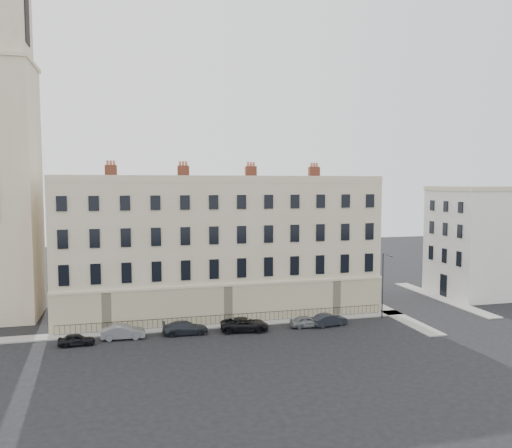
# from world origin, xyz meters

# --- Properties ---
(ground) EXTENTS (160.00, 160.00, 0.00)m
(ground) POSITION_xyz_m (0.00, 0.00, 0.00)
(ground) COLOR black
(ground) RESTS_ON ground
(terrace) EXTENTS (36.22, 12.22, 17.00)m
(terrace) POSITION_xyz_m (-5.97, 11.97, 7.50)
(terrace) COLOR #C7B594
(terrace) RESTS_ON ground
(adjacent_building) EXTENTS (10.00, 10.00, 14.00)m
(adjacent_building) POSITION_xyz_m (29.00, 11.00, 7.00)
(adjacent_building) COLOR silver
(adjacent_building) RESTS_ON ground
(pavement_terrace) EXTENTS (48.00, 2.00, 0.12)m
(pavement_terrace) POSITION_xyz_m (-10.00, 5.00, 0.06)
(pavement_terrace) COLOR gray
(pavement_terrace) RESTS_ON ground
(pavement_east_return) EXTENTS (2.00, 24.00, 0.12)m
(pavement_east_return) POSITION_xyz_m (13.00, 8.00, 0.06)
(pavement_east_return) COLOR gray
(pavement_east_return) RESTS_ON ground
(pavement_adjacent) EXTENTS (2.00, 20.00, 0.12)m
(pavement_adjacent) POSITION_xyz_m (23.00, 10.00, 0.06)
(pavement_adjacent) COLOR gray
(pavement_adjacent) RESTS_ON ground
(railings) EXTENTS (35.00, 0.04, 0.96)m
(railings) POSITION_xyz_m (-6.00, 5.40, 0.55)
(railings) COLOR black
(railings) RESTS_ON ground
(car_a) EXTENTS (3.27, 1.34, 1.11)m
(car_a) POSITION_xyz_m (-21.07, 1.88, 0.56)
(car_a) COLOR black
(car_a) RESTS_ON ground
(car_b) EXTENTS (4.22, 1.65, 1.37)m
(car_b) POSITION_xyz_m (-16.91, 2.86, 0.68)
(car_b) COLOR slate
(car_b) RESTS_ON ground
(car_c) EXTENTS (4.58, 2.00, 1.31)m
(car_c) POSITION_xyz_m (-10.95, 2.88, 0.65)
(car_c) COLOR #22272D
(car_c) RESTS_ON ground
(car_d) EXTENTS (5.21, 2.96, 1.37)m
(car_d) POSITION_xyz_m (-4.97, 2.48, 0.69)
(car_d) COLOR black
(car_d) RESTS_ON ground
(car_e) EXTENTS (3.66, 1.69, 1.21)m
(car_e) POSITION_xyz_m (1.64, 2.22, 0.61)
(car_e) COLOR slate
(car_e) RESTS_ON ground
(car_f) EXTENTS (4.09, 2.02, 1.29)m
(car_f) POSITION_xyz_m (4.09, 2.14, 0.65)
(car_f) COLOR black
(car_f) RESTS_ON ground
(streetlamp) EXTENTS (0.51, 1.54, 7.25)m
(streetlamp) POSITION_xyz_m (11.02, 3.48, 4.02)
(streetlamp) COLOR #2F2F34
(streetlamp) RESTS_ON ground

